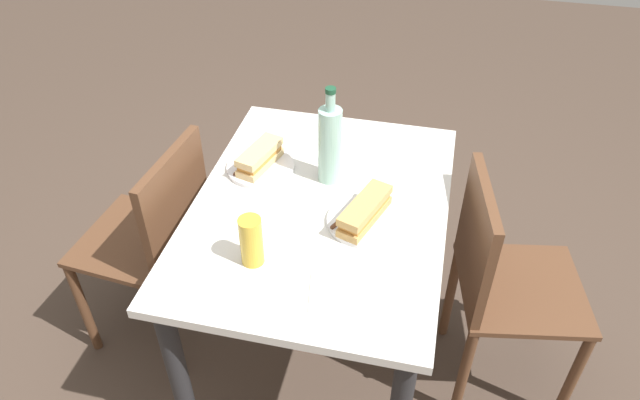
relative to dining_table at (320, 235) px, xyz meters
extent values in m
plane|color=#47382D|center=(0.00, 0.00, -0.63)|extent=(8.00, 8.00, 0.00)
cube|color=silver|center=(0.00, 0.00, 0.11)|extent=(1.04, 0.78, 0.03)
cylinder|color=#262628|center=(0.46, -0.33, -0.27)|extent=(0.06, 0.06, 0.73)
cylinder|color=#262628|center=(-0.46, 0.33, -0.27)|extent=(0.06, 0.06, 0.73)
cylinder|color=#262628|center=(0.46, 0.33, -0.27)|extent=(0.06, 0.06, 0.73)
cube|color=brown|center=(0.00, 0.67, -0.16)|extent=(0.43, 0.43, 0.02)
cube|color=brown|center=(-0.02, 0.49, 0.05)|extent=(0.38, 0.06, 0.40)
cylinder|color=brown|center=(0.20, 0.83, -0.40)|extent=(0.04, 0.04, 0.46)
cylinder|color=brown|center=(-0.16, 0.87, -0.40)|extent=(0.04, 0.04, 0.46)
cylinder|color=brown|center=(0.16, 0.48, -0.40)|extent=(0.04, 0.04, 0.46)
cylinder|color=brown|center=(-0.20, 0.51, -0.40)|extent=(0.04, 0.04, 0.46)
cube|color=brown|center=(0.07, -0.67, -0.16)|extent=(0.46, 0.46, 0.02)
cube|color=brown|center=(0.04, -0.49, 0.05)|extent=(0.38, 0.10, 0.40)
cylinder|color=brown|center=(-0.08, -0.88, -0.40)|extent=(0.04, 0.04, 0.46)
cylinder|color=brown|center=(0.28, -0.82, -0.40)|extent=(0.04, 0.04, 0.46)
cylinder|color=brown|center=(-0.14, -0.53, -0.40)|extent=(0.04, 0.04, 0.46)
cylinder|color=brown|center=(0.21, -0.46, -0.40)|extent=(0.04, 0.04, 0.46)
cylinder|color=white|center=(-0.05, -0.15, 0.14)|extent=(0.23, 0.23, 0.01)
cube|color=tan|center=(-0.05, -0.15, 0.16)|extent=(0.23, 0.14, 0.02)
cube|color=#CC8438|center=(-0.05, -0.15, 0.18)|extent=(0.21, 0.13, 0.02)
cube|color=tan|center=(-0.05, -0.15, 0.20)|extent=(0.23, 0.14, 0.02)
cube|color=silver|center=(0.00, -0.12, 0.15)|extent=(0.10, 0.05, 0.00)
cube|color=#59331E|center=(-0.08, -0.08, 0.15)|extent=(0.08, 0.04, 0.01)
cylinder|color=white|center=(0.14, 0.24, 0.14)|extent=(0.23, 0.23, 0.01)
cube|color=#DBB77A|center=(0.14, 0.24, 0.16)|extent=(0.20, 0.12, 0.02)
cube|color=#CC8438|center=(0.14, 0.24, 0.18)|extent=(0.19, 0.11, 0.02)
cube|color=#DBB77A|center=(0.14, 0.24, 0.20)|extent=(0.20, 0.12, 0.02)
cube|color=silver|center=(0.19, 0.28, 0.15)|extent=(0.10, 0.03, 0.00)
cube|color=#59331E|center=(0.10, 0.29, 0.15)|extent=(0.08, 0.02, 0.01)
cylinder|color=#99C6B7|center=(0.14, 0.00, 0.26)|extent=(0.07, 0.07, 0.26)
cylinder|color=#99C6B7|center=(0.14, 0.00, 0.42)|extent=(0.03, 0.03, 0.06)
cylinder|color=#19472D|center=(0.14, 0.00, 0.46)|extent=(0.03, 0.03, 0.02)
cylinder|color=gold|center=(-0.28, 0.13, 0.21)|extent=(0.06, 0.06, 0.15)
cube|color=white|center=(-0.34, -0.12, 0.13)|extent=(0.16, 0.16, 0.00)
camera|label=1|loc=(-1.38, -0.32, 1.32)|focal=33.39mm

